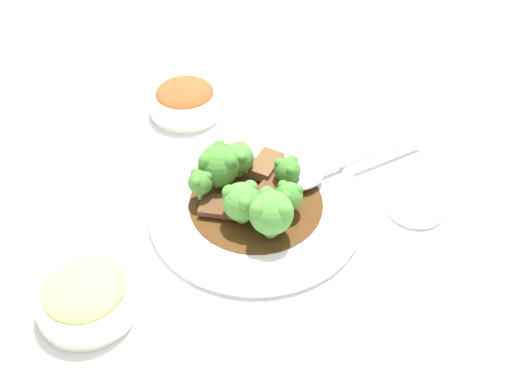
# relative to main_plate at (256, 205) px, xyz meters

# --- Properties ---
(ground_plane) EXTENTS (4.00, 4.00, 0.00)m
(ground_plane) POSITION_rel_main_plate_xyz_m (0.00, 0.00, -0.01)
(ground_plane) COLOR white
(main_plate) EXTENTS (0.28, 0.28, 0.02)m
(main_plate) POSITION_rel_main_plate_xyz_m (0.00, 0.00, 0.00)
(main_plate) COLOR white
(main_plate) RESTS_ON ground_plane
(beef_strip_0) EXTENTS (0.06, 0.06, 0.02)m
(beef_strip_0) POSITION_rel_main_plate_xyz_m (-0.05, 0.03, 0.02)
(beef_strip_0) COLOR brown
(beef_strip_0) RESTS_ON main_plate
(beef_strip_1) EXTENTS (0.06, 0.07, 0.01)m
(beef_strip_1) POSITION_rel_main_plate_xyz_m (-0.01, 0.02, 0.01)
(beef_strip_1) COLOR #56331E
(beef_strip_1) RESTS_ON main_plate
(beef_strip_2) EXTENTS (0.05, 0.06, 0.01)m
(beef_strip_2) POSITION_rel_main_plate_xyz_m (0.00, -0.05, 0.01)
(beef_strip_2) COLOR #56331E
(beef_strip_2) RESTS_ON main_plate
(broccoli_floret_0) EXTENTS (0.03, 0.03, 0.04)m
(broccoli_floret_0) POSITION_rel_main_plate_xyz_m (-0.02, 0.05, 0.03)
(broccoli_floret_0) COLOR #8EB756
(broccoli_floret_0) RESTS_ON main_plate
(broccoli_floret_1) EXTENTS (0.05, 0.05, 0.06)m
(broccoli_floret_1) POSITION_rel_main_plate_xyz_m (-0.04, -0.04, 0.04)
(broccoli_floret_1) COLOR #7FA84C
(broccoli_floret_1) RESTS_ON main_plate
(broccoli_floret_2) EXTENTS (0.04, 0.04, 0.04)m
(broccoli_floret_2) POSITION_rel_main_plate_xyz_m (0.03, 0.03, 0.03)
(broccoli_floret_2) COLOR #8EB756
(broccoli_floret_2) RESTS_ON main_plate
(broccoli_floret_3) EXTENTS (0.05, 0.05, 0.05)m
(broccoli_floret_3) POSITION_rel_main_plate_xyz_m (0.03, -0.03, 0.04)
(broccoli_floret_3) COLOR #8EB756
(broccoli_floret_3) RESTS_ON main_plate
(broccoli_floret_4) EXTENTS (0.05, 0.05, 0.06)m
(broccoli_floret_4) POSITION_rel_main_plate_xyz_m (0.06, -0.00, 0.05)
(broccoli_floret_4) COLOR #7FA84C
(broccoli_floret_4) RESTS_ON main_plate
(broccoli_floret_5) EXTENTS (0.03, 0.03, 0.04)m
(broccoli_floret_5) POSITION_rel_main_plate_xyz_m (-0.03, -0.06, 0.04)
(broccoli_floret_5) COLOR #8EB756
(broccoli_floret_5) RESTS_ON main_plate
(broccoli_floret_6) EXTENTS (0.04, 0.04, 0.05)m
(broccoli_floret_6) POSITION_rel_main_plate_xyz_m (-0.05, -0.01, 0.04)
(broccoli_floret_6) COLOR #8EB756
(broccoli_floret_6) RESTS_ON main_plate
(serving_spoon) EXTENTS (0.06, 0.23, 0.01)m
(serving_spoon) POSITION_rel_main_plate_xyz_m (-0.02, 0.09, 0.02)
(serving_spoon) COLOR #B7B7BC
(serving_spoon) RESTS_ON main_plate
(side_bowl_kimchi) EXTENTS (0.11, 0.11, 0.05)m
(side_bowl_kimchi) POSITION_rel_main_plate_xyz_m (-0.23, -0.04, 0.01)
(side_bowl_kimchi) COLOR white
(side_bowl_kimchi) RESTS_ON ground_plane
(side_bowl_appetizer) EXTENTS (0.11, 0.11, 0.05)m
(side_bowl_appetizer) POSITION_rel_main_plate_xyz_m (0.09, -0.22, 0.01)
(side_bowl_appetizer) COLOR white
(side_bowl_appetizer) RESTS_ON ground_plane
(sauce_dish) EXTENTS (0.08, 0.08, 0.01)m
(sauce_dish) POSITION_rel_main_plate_xyz_m (0.06, 0.20, -0.00)
(sauce_dish) COLOR white
(sauce_dish) RESTS_ON ground_plane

